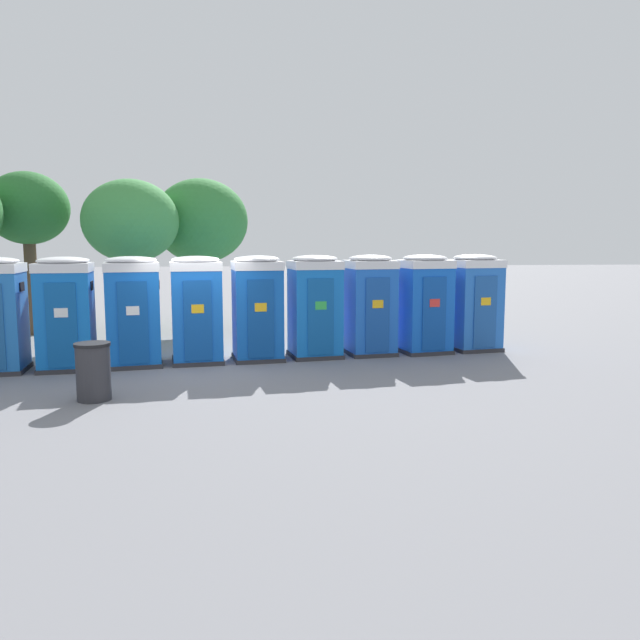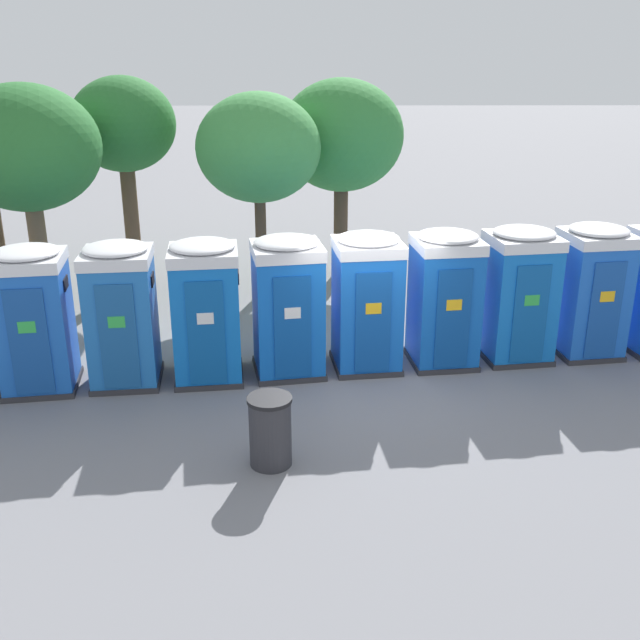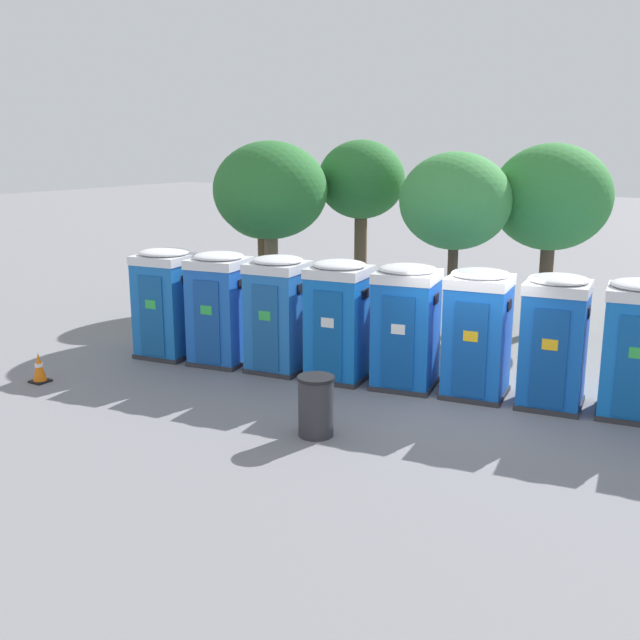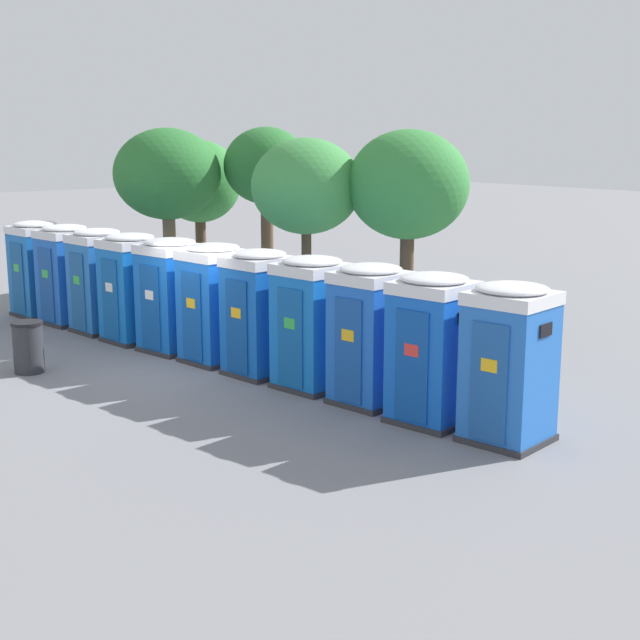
% 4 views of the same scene
% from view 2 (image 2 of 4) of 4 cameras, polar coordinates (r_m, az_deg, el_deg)
% --- Properties ---
extents(ground_plane, '(120.00, 120.00, 0.00)m').
position_cam_2_polar(ground_plane, '(13.68, 3.86, -4.24)').
color(ground_plane, slate).
extents(portapotty_1, '(1.37, 1.37, 2.54)m').
position_cam_2_polar(portapotty_1, '(13.61, -20.94, 0.10)').
color(portapotty_1, '#2D2D33').
rests_on(portapotty_1, ground).
extents(portapotty_2, '(1.30, 1.32, 2.54)m').
position_cam_2_polar(portapotty_2, '(13.39, -14.88, 0.46)').
color(portapotty_2, '#2D2D33').
rests_on(portapotty_2, ground).
extents(portapotty_3, '(1.34, 1.33, 2.54)m').
position_cam_2_polar(portapotty_3, '(13.25, -8.68, 0.72)').
color(portapotty_3, '#2D2D33').
rests_on(portapotty_3, ground).
extents(portapotty_4, '(1.42, 1.39, 2.54)m').
position_cam_2_polar(portapotty_4, '(13.36, -2.47, 1.11)').
color(portapotty_4, '#2D2D33').
rests_on(portapotty_4, ground).
extents(portapotty_5, '(1.34, 1.34, 2.54)m').
position_cam_2_polar(portapotty_5, '(13.60, 3.60, 1.44)').
color(portapotty_5, '#2D2D33').
rests_on(portapotty_5, ground).
extents(portapotty_6, '(1.32, 1.33, 2.54)m').
position_cam_2_polar(portapotty_6, '(13.94, 9.46, 1.68)').
color(portapotty_6, '#2D2D33').
rests_on(portapotty_6, ground).
extents(portapotty_7, '(1.38, 1.36, 2.54)m').
position_cam_2_polar(portapotty_7, '(14.47, 14.89, 1.96)').
color(portapotty_7, '#2D2D33').
rests_on(portapotty_7, ground).
extents(portapotty_8, '(1.32, 1.35, 2.54)m').
position_cam_2_polar(portapotty_8, '(15.09, 19.96, 2.16)').
color(portapotty_8, '#2D2D33').
rests_on(portapotty_8, ground).
extents(street_tree_0, '(2.80, 2.80, 4.69)m').
position_cam_2_polar(street_tree_0, '(17.15, -4.71, 12.90)').
color(street_tree_0, '#4C3826').
rests_on(street_tree_0, ground).
extents(street_tree_1, '(2.45, 2.45, 4.98)m').
position_cam_2_polar(street_tree_1, '(18.62, -14.76, 14.02)').
color(street_tree_1, brown).
rests_on(street_tree_1, ground).
extents(street_tree_2, '(3.04, 3.04, 4.96)m').
position_cam_2_polar(street_tree_2, '(16.75, -21.50, 11.99)').
color(street_tree_2, brown).
rests_on(street_tree_2, ground).
extents(street_tree_3, '(3.04, 3.04, 4.90)m').
position_cam_2_polar(street_tree_3, '(18.83, 1.65, 13.80)').
color(street_tree_3, '#4C3826').
rests_on(street_tree_3, ground).
extents(trash_can, '(0.64, 0.64, 1.06)m').
position_cam_2_polar(trash_can, '(10.74, -3.81, -8.42)').
color(trash_can, '#2D2D33').
rests_on(trash_can, ground).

